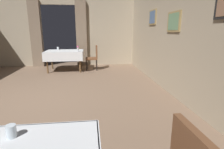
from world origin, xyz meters
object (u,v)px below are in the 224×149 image
(chair_mid_right, at_px, (94,56))
(glass_near_b, at_px, (11,131))
(dining_table_mid, at_px, (65,53))
(glass_mid_b, at_px, (58,48))
(flower_vase_mid, at_px, (78,48))

(chair_mid_right, relative_size, glass_near_b, 10.52)
(dining_table_mid, distance_m, glass_mid_b, 0.50)
(dining_table_mid, bearing_deg, flower_vase_mid, -31.30)
(glass_near_b, relative_size, glass_mid_b, 0.81)
(dining_table_mid, height_order, glass_near_b, glass_near_b)
(flower_vase_mid, bearing_deg, chair_mid_right, 30.81)
(chair_mid_right, bearing_deg, flower_vase_mid, -149.19)
(chair_mid_right, distance_m, flower_vase_mid, 0.74)
(flower_vase_mid, xyz_separation_m, glass_mid_b, (-0.81, 0.68, -0.05))
(dining_table_mid, height_order, chair_mid_right, chair_mid_right)
(dining_table_mid, xyz_separation_m, glass_mid_b, (-0.30, 0.37, 0.15))
(glass_near_b, bearing_deg, chair_mid_right, 83.34)
(flower_vase_mid, bearing_deg, glass_mid_b, 139.69)
(flower_vase_mid, relative_size, glass_mid_b, 1.83)
(dining_table_mid, distance_m, glass_near_b, 5.63)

